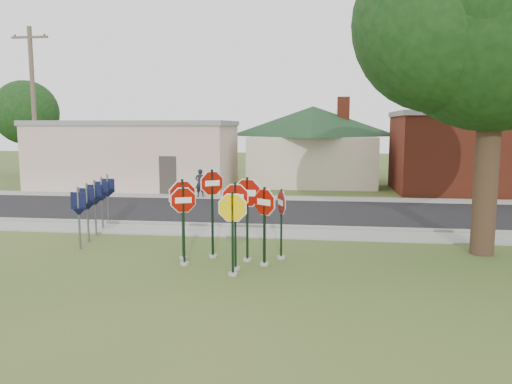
# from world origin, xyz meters

# --- Properties ---
(ground) EXTENTS (120.00, 120.00, 0.00)m
(ground) POSITION_xyz_m (0.00, 0.00, 0.00)
(ground) COLOR #314E1D
(ground) RESTS_ON ground
(sidewalk_near) EXTENTS (60.00, 1.60, 0.06)m
(sidewalk_near) POSITION_xyz_m (0.00, 5.50, 0.03)
(sidewalk_near) COLOR gray
(sidewalk_near) RESTS_ON ground
(road) EXTENTS (60.00, 7.00, 0.04)m
(road) POSITION_xyz_m (0.00, 10.00, 0.02)
(road) COLOR black
(road) RESTS_ON ground
(sidewalk_far) EXTENTS (60.00, 1.60, 0.06)m
(sidewalk_far) POSITION_xyz_m (0.00, 14.30, 0.03)
(sidewalk_far) COLOR gray
(sidewalk_far) RESTS_ON ground
(curb) EXTENTS (60.00, 0.20, 0.14)m
(curb) POSITION_xyz_m (0.00, 6.50, 0.07)
(curb) COLOR gray
(curb) RESTS_ON ground
(stop_sign_center) EXTENTS (0.99, 0.24, 2.50)m
(stop_sign_center) POSITION_xyz_m (0.30, 0.87, 1.53)
(stop_sign_center) COLOR gray
(stop_sign_center) RESTS_ON ground
(stop_sign_yellow) EXTENTS (1.04, 0.24, 2.32)m
(stop_sign_yellow) POSITION_xyz_m (0.32, 0.34, 1.40)
(stop_sign_yellow) COLOR gray
(stop_sign_yellow) RESTS_ON ground
(stop_sign_left) EXTENTS (0.92, 0.42, 2.35)m
(stop_sign_left) POSITION_xyz_m (-1.21, 1.15, 1.42)
(stop_sign_left) COLOR gray
(stop_sign_left) RESTS_ON ground
(stop_sign_right) EXTENTS (0.86, 0.62, 2.33)m
(stop_sign_right) POSITION_xyz_m (1.03, 1.39, 1.42)
(stop_sign_right) COLOR gray
(stop_sign_right) RESTS_ON ground
(stop_sign_back_right) EXTENTS (1.12, 0.24, 2.57)m
(stop_sign_back_right) POSITION_xyz_m (0.50, 1.76, 1.60)
(stop_sign_back_right) COLOR gray
(stop_sign_back_right) RESTS_ON ground
(stop_sign_back_left) EXTENTS (0.82, 0.59, 2.73)m
(stop_sign_back_left) POSITION_xyz_m (-0.59, 2.03, 1.69)
(stop_sign_back_left) COLOR gray
(stop_sign_back_left) RESTS_ON ground
(stop_sign_far_right) EXTENTS (0.37, 0.92, 2.17)m
(stop_sign_far_right) POSITION_xyz_m (1.44, 2.15, 1.29)
(stop_sign_far_right) COLOR gray
(stop_sign_far_right) RESTS_ON ground
(stop_sign_far_left) EXTENTS (0.92, 0.71, 2.49)m
(stop_sign_far_left) POSITION_xyz_m (-1.39, 1.71, 1.55)
(stop_sign_far_left) COLOR gray
(stop_sign_far_left) RESTS_ON ground
(route_sign_row) EXTENTS (1.43, 4.63, 2.00)m
(route_sign_row) POSITION_xyz_m (-5.40, 4.50, 1.22)
(route_sign_row) COLOR #59595E
(route_sign_row) RESTS_ON ground
(building_stucco) EXTENTS (12.20, 6.20, 4.20)m
(building_stucco) POSITION_xyz_m (-9.00, 18.00, 2.15)
(building_stucco) COLOR beige
(building_stucco) RESTS_ON ground
(building_house) EXTENTS (11.60, 11.60, 6.20)m
(building_house) POSITION_xyz_m (2.00, 22.00, 3.65)
(building_house) COLOR beige
(building_house) RESTS_ON ground
(building_brick) EXTENTS (10.20, 6.20, 4.75)m
(building_brick) POSITION_xyz_m (12.00, 18.50, 2.40)
(building_brick) COLOR maroon
(building_brick) RESTS_ON ground
(oak_tree) EXTENTS (10.35, 9.75, 10.47)m
(oak_tree) POSITION_xyz_m (7.50, 3.50, 7.08)
(oak_tree) COLOR #2F1F15
(oak_tree) RESTS_ON ground
(utility_pole_near) EXTENTS (2.20, 0.26, 9.50)m
(utility_pole_near) POSITION_xyz_m (-14.00, 15.20, 4.97)
(utility_pole_near) COLOR #4E3E34
(utility_pole_near) RESTS_ON ground
(bg_tree_left) EXTENTS (4.90, 4.90, 7.35)m
(bg_tree_left) POSITION_xyz_m (-20.00, 24.00, 4.88)
(bg_tree_left) COLOR #2F1F15
(bg_tree_left) RESTS_ON ground
(pedestrian) EXTENTS (0.59, 0.42, 1.52)m
(pedestrian) POSITION_xyz_m (-3.90, 14.02, 0.82)
(pedestrian) COLOR black
(pedestrian) RESTS_ON sidewalk_far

